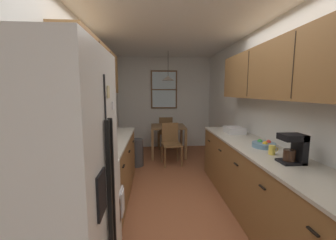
{
  "coord_description": "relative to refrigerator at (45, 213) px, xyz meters",
  "views": [
    {
      "loc": [
        -0.33,
        -2.43,
        1.59
      ],
      "look_at": [
        -0.05,
        1.47,
        1.07
      ],
      "focal_mm": 22.66,
      "sensor_mm": 36.0,
      "label": 1
    }
  ],
  "objects": [
    {
      "name": "wall_left",
      "position": [
        -0.41,
        2.28,
        0.36
      ],
      "size": [
        0.1,
        9.0,
        2.55
      ],
      "primitive_type": "cube",
      "color": "silver",
      "rests_on": "ground"
    },
    {
      "name": "upper_cabinets_left",
      "position": [
        -0.2,
        1.92,
        0.99
      ],
      "size": [
        0.33,
        2.03,
        0.67
      ],
      "color": "brown"
    },
    {
      "name": "upper_cabinets_right",
      "position": [
        2.08,
        1.25,
        0.92
      ],
      "size": [
        0.33,
        2.88,
        0.67
      ],
      "color": "brown"
    },
    {
      "name": "dining_chair_near",
      "position": [
        1.0,
        3.39,
        -0.41
      ],
      "size": [
        0.45,
        0.45,
        0.9
      ],
      "color": "brown",
      "rests_on": "ground"
    },
    {
      "name": "fruit_bowl",
      "position": [
        1.99,
        1.33,
        0.02
      ],
      "size": [
        0.28,
        0.28,
        0.09
      ],
      "color": "#597F9E",
      "rests_on": "counter_right"
    },
    {
      "name": "wall_right",
      "position": [
        2.29,
        2.28,
        0.36
      ],
      "size": [
        0.1,
        9.0,
        2.55
      ],
      "primitive_type": "cube",
      "color": "silver",
      "rests_on": "ground"
    },
    {
      "name": "dish_towel",
      "position": [
        0.3,
        0.84,
        -0.41
      ],
      "size": [
        0.02,
        0.16,
        0.24
      ],
      "primitive_type": "cube",
      "color": "white"
    },
    {
      "name": "stove_range",
      "position": [
        -0.05,
        0.69,
        -0.44
      ],
      "size": [
        0.66,
        0.61,
        1.1
      ],
      "color": "white",
      "rests_on": "ground"
    },
    {
      "name": "pendant_light",
      "position": [
        0.99,
        4.01,
        1.0
      ],
      "size": [
        0.3,
        0.3,
        0.69
      ],
      "color": "black"
    },
    {
      "name": "dining_chair_far",
      "position": [
        0.95,
        4.63,
        -0.41
      ],
      "size": [
        0.42,
        0.42,
        0.9
      ],
      "color": "brown",
      "rests_on": "ground"
    },
    {
      "name": "mug_by_coffeemaker",
      "position": [
        1.93,
        1.03,
        0.04
      ],
      "size": [
        0.11,
        0.07,
        0.1
      ],
      "color": "#E5CC4C",
      "rests_on": "counter_right"
    },
    {
      "name": "counter_left",
      "position": [
        -0.06,
        1.97,
        -0.46
      ],
      "size": [
        0.64,
        1.95,
        0.9
      ],
      "color": "brown",
      "rests_on": "ground"
    },
    {
      "name": "microwave_over_range",
      "position": [
        -0.16,
        0.69,
        0.79
      ],
      "size": [
        0.39,
        0.62,
        0.31
      ],
      "color": "silver"
    },
    {
      "name": "ground_plane",
      "position": [
        0.94,
        2.28,
        -0.91
      ],
      "size": [
        12.0,
        12.0,
        0.0
      ],
      "primitive_type": "plane",
      "color": "brown"
    },
    {
      "name": "storage_canister",
      "position": [
        -0.06,
        1.16,
        0.08
      ],
      "size": [
        0.12,
        0.12,
        0.19
      ],
      "color": "#D84C19",
      "rests_on": "counter_left"
    },
    {
      "name": "dish_rack",
      "position": [
        1.98,
        2.26,
        0.04
      ],
      "size": [
        0.28,
        0.34,
        0.1
      ],
      "primitive_type": "cube",
      "color": "silver",
      "rests_on": "counter_right"
    },
    {
      "name": "trash_bin",
      "position": [
        0.24,
        3.29,
        -0.62
      ],
      "size": [
        0.31,
        0.31,
        0.58
      ],
      "primitive_type": "cylinder",
      "color": "#3F3F42",
      "rests_on": "ground"
    },
    {
      "name": "coffee_maker",
      "position": [
        1.98,
        0.75,
        0.14
      ],
      "size": [
        0.22,
        0.18,
        0.29
      ],
      "color": "black",
      "rests_on": "counter_right"
    },
    {
      "name": "wall_back",
      "position": [
        0.94,
        4.93,
        0.36
      ],
      "size": [
        4.4,
        0.1,
        2.55
      ],
      "primitive_type": "cube",
      "color": "silver",
      "rests_on": "ground"
    },
    {
      "name": "table_serving_bowl",
      "position": [
        1.04,
        3.95,
        -0.13
      ],
      "size": [
        0.22,
        0.22,
        0.06
      ],
      "primitive_type": "cylinder",
      "color": "#E0D14C",
      "rests_on": "dining_table"
    },
    {
      "name": "refrigerator",
      "position": [
        0.0,
        0.0,
        0.0
      ],
      "size": [
        0.74,
        0.74,
        1.83
      ],
      "color": "white",
      "rests_on": "ground"
    },
    {
      "name": "ceiling_slab",
      "position": [
        0.94,
        2.28,
        1.68
      ],
      "size": [
        4.4,
        9.0,
        0.08
      ],
      "primitive_type": "cube",
      "color": "white"
    },
    {
      "name": "counter_right",
      "position": [
        1.94,
        1.3,
        -0.46
      ],
      "size": [
        0.64,
        3.2,
        0.9
      ],
      "color": "brown",
      "rests_on": "ground"
    },
    {
      "name": "back_window",
      "position": [
        0.93,
        4.85,
        0.73
      ],
      "size": [
        0.74,
        0.05,
        1.06
      ],
      "color": "brown"
    },
    {
      "name": "dining_table",
      "position": [
        0.99,
        4.01,
        -0.29
      ],
      "size": [
        0.83,
        0.83,
        0.75
      ],
      "color": "brown",
      "rests_on": "ground"
    }
  ]
}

